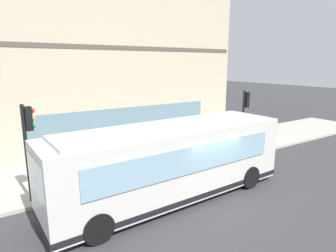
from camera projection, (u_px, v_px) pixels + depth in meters
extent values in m
plane|color=#38383A|center=(204.00, 196.00, 11.98)|extent=(120.00, 120.00, 0.00)
cube|color=#B2ADA3|center=(146.00, 161.00, 16.01)|extent=(4.68, 40.00, 0.15)
cube|color=beige|center=(102.00, 59.00, 19.89)|extent=(7.70, 16.34, 11.41)
cube|color=brown|center=(124.00, 48.00, 16.74)|extent=(0.36, 16.01, 0.24)
cube|color=slate|center=(127.00, 127.00, 17.64)|extent=(0.12, 11.44, 2.40)
cube|color=silver|center=(172.00, 161.00, 11.45)|extent=(2.86, 10.08, 2.70)
cube|color=silver|center=(172.00, 126.00, 11.15)|extent=(2.45, 9.07, 0.12)
cube|color=#8CB2C6|center=(36.00, 178.00, 8.55)|extent=(2.20, 0.16, 1.20)
cube|color=#8CB2C6|center=(155.00, 144.00, 12.38)|extent=(0.36, 8.20, 1.00)
cube|color=#8CB2C6|center=(193.00, 160.00, 10.35)|extent=(0.36, 8.20, 1.00)
cube|color=black|center=(172.00, 188.00, 11.69)|extent=(2.90, 10.12, 0.20)
cylinder|color=black|center=(74.00, 199.00, 10.58)|extent=(0.34, 1.01, 1.00)
cylinder|color=black|center=(98.00, 228.00, 8.74)|extent=(0.34, 1.01, 1.00)
cylinder|color=black|center=(213.00, 163.00, 14.51)|extent=(0.34, 1.01, 1.00)
cylinder|color=black|center=(250.00, 177.00, 12.67)|extent=(0.34, 1.01, 1.00)
cylinder|color=black|center=(243.00, 122.00, 17.01)|extent=(0.14, 0.14, 3.72)
cube|color=black|center=(246.00, 100.00, 16.83)|extent=(0.32, 0.24, 0.90)
sphere|color=red|center=(248.00, 95.00, 16.84)|extent=(0.20, 0.20, 0.20)
sphere|color=yellow|center=(248.00, 100.00, 16.90)|extent=(0.20, 0.20, 0.20)
sphere|color=green|center=(247.00, 104.00, 16.96)|extent=(0.20, 0.20, 0.20)
cylinder|color=black|center=(27.00, 154.00, 10.87)|extent=(0.14, 0.14, 3.79)
cube|color=black|center=(29.00, 118.00, 10.68)|extent=(0.32, 0.24, 0.90)
sphere|color=red|center=(32.00, 111.00, 10.69)|extent=(0.20, 0.20, 0.20)
sphere|color=yellow|center=(33.00, 118.00, 10.75)|extent=(0.20, 0.20, 0.20)
sphere|color=green|center=(33.00, 125.00, 10.81)|extent=(0.20, 0.20, 0.20)
cylinder|color=red|center=(200.00, 138.00, 19.69)|extent=(0.24, 0.24, 0.55)
sphere|color=red|center=(200.00, 133.00, 19.61)|extent=(0.22, 0.22, 0.22)
cylinder|color=red|center=(202.00, 137.00, 19.77)|extent=(0.10, 0.12, 0.10)
cylinder|color=red|center=(198.00, 136.00, 19.82)|extent=(0.12, 0.10, 0.10)
cylinder|color=gold|center=(224.00, 146.00, 17.22)|extent=(0.14, 0.14, 0.79)
cylinder|color=gold|center=(225.00, 145.00, 17.38)|extent=(0.14, 0.14, 0.79)
cylinder|color=silver|center=(225.00, 134.00, 17.15)|extent=(0.32, 0.32, 0.63)
sphere|color=beige|center=(225.00, 128.00, 17.06)|extent=(0.21, 0.21, 0.21)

